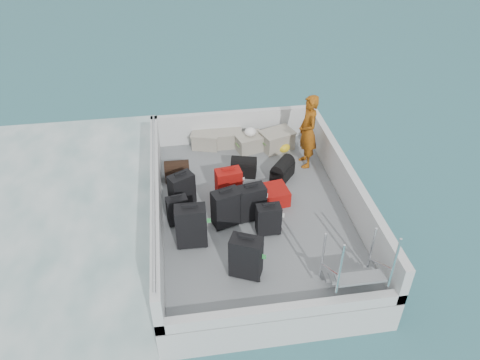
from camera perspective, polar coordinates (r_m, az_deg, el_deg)
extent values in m
plane|color=#1A565E|center=(9.00, 1.60, -6.42)|extent=(160.00, 160.00, 0.00)
cube|color=silver|center=(8.80, 1.63, -4.98)|extent=(3.60, 5.00, 0.60)
cube|color=slate|center=(8.60, 1.67, -3.43)|extent=(3.30, 4.70, 0.02)
cube|color=silver|center=(8.29, -10.16, -2.61)|extent=(0.14, 5.00, 0.70)
cube|color=silver|center=(8.79, 12.88, -0.46)|extent=(0.14, 5.00, 0.70)
cube|color=silver|center=(10.37, -0.65, 6.63)|extent=(3.60, 0.14, 0.70)
cube|color=silver|center=(6.86, 5.35, -15.63)|extent=(3.60, 0.14, 0.20)
cylinder|color=silver|center=(8.05, -10.45, -0.40)|extent=(0.04, 4.80, 0.04)
cube|color=black|center=(7.66, -5.97, -5.66)|extent=(0.51, 0.30, 0.77)
cube|color=black|center=(8.16, -7.62, -3.73)|extent=(0.39, 0.27, 0.55)
cube|color=black|center=(8.54, -7.11, -1.21)|extent=(0.52, 0.44, 0.64)
cube|color=black|center=(7.15, 0.73, -9.42)|extent=(0.55, 0.45, 0.73)
cube|color=black|center=(8.03, -1.70, -3.49)|extent=(0.53, 0.41, 0.69)
cube|color=#9C120C|center=(8.59, -1.40, -0.62)|extent=(0.50, 0.33, 0.64)
cube|color=black|center=(7.91, 3.48, -4.86)|extent=(0.41, 0.25, 0.57)
cube|color=black|center=(8.16, 1.37, -2.80)|extent=(0.53, 0.36, 0.67)
cube|color=#9C120C|center=(8.62, 3.35, -1.99)|extent=(0.81, 0.59, 0.30)
cube|color=#A39E8E|center=(10.21, -4.21, 4.80)|extent=(0.63, 0.51, 0.33)
cube|color=#A39E8E|center=(10.25, -1.40, 5.03)|extent=(0.54, 0.38, 0.33)
cube|color=#A39E8E|center=(10.08, 1.23, 4.47)|extent=(0.64, 0.51, 0.33)
cube|color=#A39E8E|center=(10.15, 4.54, 4.79)|extent=(0.76, 0.64, 0.39)
ellipsoid|color=yellow|center=(10.10, 5.32, 4.00)|extent=(0.28, 0.26, 0.22)
ellipsoid|color=white|center=(9.95, 1.25, 5.73)|extent=(0.24, 0.24, 0.18)
imported|color=#C56412|center=(9.41, 8.27, 5.86)|extent=(0.38, 0.58, 1.54)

